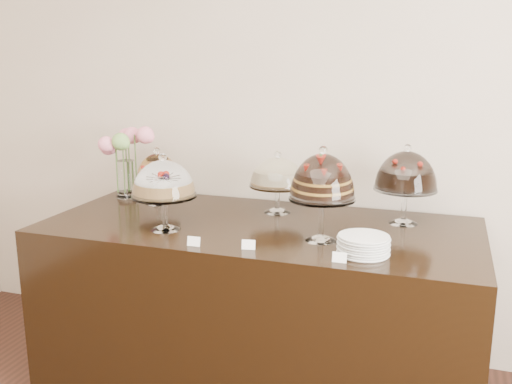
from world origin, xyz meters
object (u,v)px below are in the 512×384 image
(cake_stand_sugar_sponge, at_px, (164,182))
(cake_stand_choco_layer, at_px, (322,180))
(cake_stand_dark_choco, at_px, (406,174))
(plate_stack, at_px, (363,245))
(display_counter, at_px, (259,305))
(cake_stand_cheesecake, at_px, (277,175))
(flower_vase, at_px, (125,153))
(cake_stand_fruit_tart, at_px, (158,170))

(cake_stand_sugar_sponge, xyz_separation_m, cake_stand_choco_layer, (0.77, 0.08, 0.05))
(cake_stand_dark_choco, bearing_deg, plate_stack, -103.06)
(display_counter, relative_size, cake_stand_cheesecake, 6.45)
(cake_stand_sugar_sponge, height_order, flower_vase, flower_vase)
(display_counter, xyz_separation_m, cake_stand_fruit_tart, (-0.69, 0.22, 0.65))
(display_counter, relative_size, plate_stack, 9.87)
(cake_stand_sugar_sponge, height_order, cake_stand_choco_layer, cake_stand_choco_layer)
(display_counter, distance_m, cake_stand_cheesecake, 0.71)
(cake_stand_sugar_sponge, height_order, cake_stand_cheesecake, cake_stand_sugar_sponge)
(cake_stand_sugar_sponge, xyz_separation_m, cake_stand_dark_choco, (1.11, 0.49, 0.02))
(display_counter, height_order, cake_stand_cheesecake, cake_stand_cheesecake)
(cake_stand_choco_layer, xyz_separation_m, cake_stand_cheesecake, (-0.33, 0.41, -0.08))
(cake_stand_choco_layer, xyz_separation_m, flower_vase, (-1.29, 0.44, -0.01))
(cake_stand_choco_layer, bearing_deg, cake_stand_sugar_sponge, -174.08)
(cake_stand_fruit_tart, xyz_separation_m, plate_stack, (1.26, -0.51, -0.16))
(cake_stand_cheesecake, height_order, flower_vase, flower_vase)
(cake_stand_choco_layer, xyz_separation_m, cake_stand_fruit_tart, (-1.05, 0.38, -0.09))
(cake_stand_choco_layer, relative_size, cake_stand_dark_choco, 1.08)
(plate_stack, bearing_deg, display_counter, 153.06)
(cake_stand_cheesecake, height_order, plate_stack, cake_stand_cheesecake)
(cake_stand_choco_layer, distance_m, cake_stand_dark_choco, 0.53)
(display_counter, relative_size, cake_stand_dark_choco, 5.36)
(cake_stand_fruit_tart, bearing_deg, cake_stand_dark_choco, 1.43)
(cake_stand_choco_layer, distance_m, cake_stand_fruit_tart, 1.12)
(cake_stand_sugar_sponge, distance_m, cake_stand_cheesecake, 0.65)
(cake_stand_dark_choco, xyz_separation_m, plate_stack, (-0.13, -0.54, -0.22))
(cake_stand_cheesecake, distance_m, cake_stand_fruit_tart, 0.71)
(display_counter, height_order, plate_stack, plate_stack)
(cake_stand_dark_choco, height_order, flower_vase, flower_vase)
(cake_stand_dark_choco, bearing_deg, flower_vase, 178.96)
(cake_stand_fruit_tart, bearing_deg, cake_stand_sugar_sponge, -58.45)
(cake_stand_fruit_tart, relative_size, plate_stack, 1.48)
(display_counter, bearing_deg, cake_stand_fruit_tart, 162.60)
(cake_stand_dark_choco, distance_m, cake_stand_fruit_tart, 1.39)
(cake_stand_fruit_tart, bearing_deg, flower_vase, 165.44)
(flower_vase, distance_m, plate_stack, 1.63)
(cake_stand_cheesecake, xyz_separation_m, cake_stand_fruit_tart, (-0.71, -0.03, -0.01))
(cake_stand_cheesecake, bearing_deg, cake_stand_fruit_tart, -177.36)
(cake_stand_choco_layer, xyz_separation_m, cake_stand_dark_choco, (0.34, 0.41, -0.03))
(display_counter, xyz_separation_m, plate_stack, (0.57, -0.29, 0.49))
(display_counter, distance_m, plate_stack, 0.81)
(display_counter, distance_m, cake_stand_dark_choco, 1.03)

